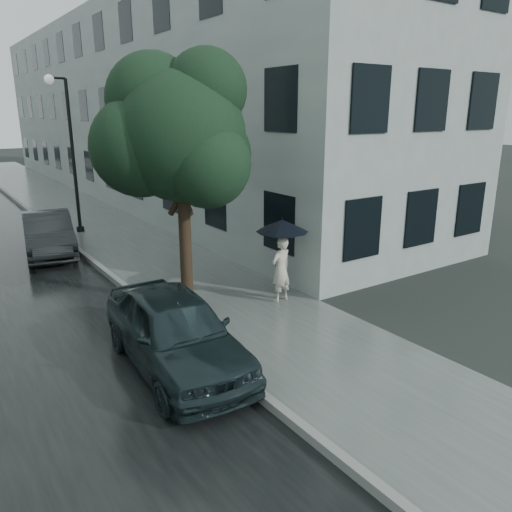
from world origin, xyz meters
TOP-DOWN VIEW (x-y plane):
  - ground at (0.00, 0.00)m, footprint 120.00×120.00m
  - sidewalk at (0.25, 12.00)m, footprint 3.50×60.00m
  - kerb_near at (-1.57, 12.00)m, footprint 0.15×60.00m
  - building_near at (5.47, 19.50)m, footprint 7.02×36.00m
  - pedestrian at (1.22, 2.00)m, footprint 0.63×0.47m
  - umbrella at (1.26, 2.03)m, footprint 1.55×1.55m
  - street_tree at (-0.72, 3.11)m, footprint 3.62×3.29m
  - lamp_post at (-0.85, 11.87)m, footprint 0.84×0.36m
  - car_near at (-2.20, 0.50)m, footprint 1.87×4.12m
  - car_far at (-2.34, 9.34)m, footprint 1.97×4.11m

SIDE VIEW (x-z plane):
  - ground at x=0.00m, z-range 0.00..0.00m
  - sidewalk at x=0.25m, z-range 0.00..0.01m
  - kerb_near at x=-1.57m, z-range 0.00..0.15m
  - car_far at x=-2.34m, z-range 0.01..1.30m
  - car_near at x=-2.20m, z-range 0.01..1.38m
  - pedestrian at x=1.22m, z-range 0.01..1.57m
  - umbrella at x=1.26m, z-range 1.29..2.36m
  - lamp_post at x=-0.85m, z-range 0.38..5.91m
  - street_tree at x=-0.72m, z-range 1.05..6.68m
  - building_near at x=5.47m, z-range 0.00..9.00m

